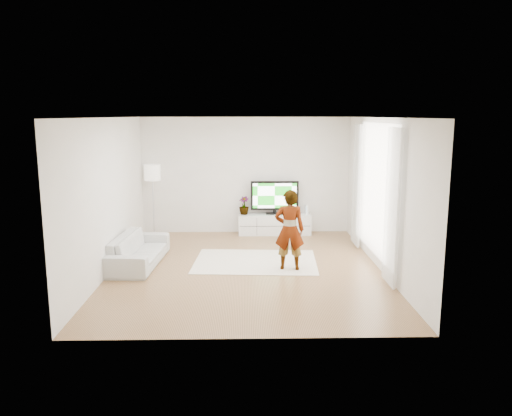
{
  "coord_description": "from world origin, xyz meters",
  "views": [
    {
      "loc": [
        -0.02,
        -9.02,
        2.85
      ],
      "look_at": [
        0.19,
        0.4,
        1.08
      ],
      "focal_mm": 35.0,
      "sensor_mm": 36.0,
      "label": 1
    }
  ],
  "objects_px": {
    "player": "(289,230)",
    "sofa": "(139,250)",
    "media_console": "(275,224)",
    "television": "(275,196)",
    "rug": "(255,261)",
    "floor_lamp": "(152,176)"
  },
  "relations": [
    {
      "from": "sofa",
      "to": "player",
      "type": "bearing_deg",
      "value": -93.98
    },
    {
      "from": "player",
      "to": "rug",
      "type": "bearing_deg",
      "value": -33.61
    },
    {
      "from": "television",
      "to": "player",
      "type": "xyz_separation_m",
      "value": [
        0.11,
        -2.86,
        -0.16
      ]
    },
    {
      "from": "television",
      "to": "floor_lamp",
      "type": "distance_m",
      "value": 2.94
    },
    {
      "from": "television",
      "to": "sofa",
      "type": "distance_m",
      "value": 3.77
    },
    {
      "from": "sofa",
      "to": "rug",
      "type": "bearing_deg",
      "value": -83.39
    },
    {
      "from": "media_console",
      "to": "player",
      "type": "height_order",
      "value": "player"
    },
    {
      "from": "television",
      "to": "player",
      "type": "relative_size",
      "value": 0.77
    },
    {
      "from": "television",
      "to": "sofa",
      "type": "xyz_separation_m",
      "value": [
        -2.76,
        -2.48,
        -0.63
      ]
    },
    {
      "from": "rug",
      "to": "sofa",
      "type": "height_order",
      "value": "sofa"
    },
    {
      "from": "television",
      "to": "rug",
      "type": "height_order",
      "value": "television"
    },
    {
      "from": "rug",
      "to": "player",
      "type": "distance_m",
      "value": 1.1
    },
    {
      "from": "player",
      "to": "floor_lamp",
      "type": "bearing_deg",
      "value": -37.4
    },
    {
      "from": "media_console",
      "to": "player",
      "type": "xyz_separation_m",
      "value": [
        0.11,
        -2.84,
        0.52
      ]
    },
    {
      "from": "floor_lamp",
      "to": "sofa",
      "type": "bearing_deg",
      "value": -86.92
    },
    {
      "from": "television",
      "to": "sofa",
      "type": "height_order",
      "value": "television"
    },
    {
      "from": "player",
      "to": "sofa",
      "type": "bearing_deg",
      "value": -2.26
    },
    {
      "from": "sofa",
      "to": "media_console",
      "type": "bearing_deg",
      "value": -44.79
    },
    {
      "from": "media_console",
      "to": "sofa",
      "type": "height_order",
      "value": "sofa"
    },
    {
      "from": "media_console",
      "to": "rug",
      "type": "distance_m",
      "value": 2.4
    },
    {
      "from": "media_console",
      "to": "player",
      "type": "relative_size",
      "value": 1.16
    },
    {
      "from": "player",
      "to": "sofa",
      "type": "relative_size",
      "value": 0.76
    }
  ]
}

